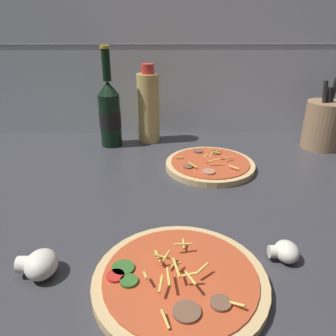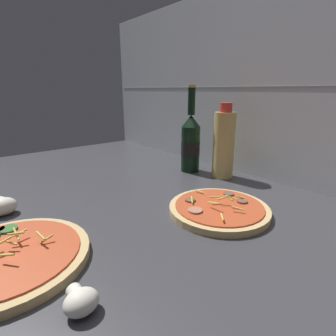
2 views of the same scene
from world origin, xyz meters
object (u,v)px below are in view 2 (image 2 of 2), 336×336
at_px(oil_bottle, 224,144).
at_px(pizza_far, 219,209).
at_px(pizza_near, 8,258).
at_px(beer_bottle, 191,142).
at_px(mushroom_right, 81,301).
at_px(mushroom_left, 3,206).

bearing_deg(oil_bottle, pizza_far, -52.37).
height_order(pizza_near, beer_bottle, beer_bottle).
xyz_separation_m(oil_bottle, mushroom_right, (0.23, -0.56, -0.09)).
distance_m(oil_bottle, mushroom_left, 0.61).
height_order(oil_bottle, mushroom_left, oil_bottle).
distance_m(pizza_near, oil_bottle, 0.62).
bearing_deg(mushroom_right, mushroom_left, -175.82).
height_order(oil_bottle, mushroom_right, oil_bottle).
bearing_deg(pizza_near, mushroom_left, 173.09).
bearing_deg(pizza_near, pizza_far, 76.40).
distance_m(oil_bottle, mushroom_right, 0.61).
height_order(beer_bottle, mushroom_left, beer_bottle).
xyz_separation_m(mushroom_left, mushroom_right, (0.37, 0.03, -0.00)).
distance_m(pizza_near, beer_bottle, 0.61).
xyz_separation_m(beer_bottle, mushroom_right, (0.34, -0.52, -0.08)).
bearing_deg(mushroom_left, beer_bottle, 86.91).
relative_size(pizza_far, mushroom_right, 4.83).
bearing_deg(beer_bottle, mushroom_right, -56.77).
distance_m(mushroom_left, mushroom_right, 0.37).
xyz_separation_m(oil_bottle, mushroom_left, (-0.14, -0.58, -0.09)).
bearing_deg(beer_bottle, mushroom_left, -93.09).
distance_m(pizza_near, mushroom_right, 0.18).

